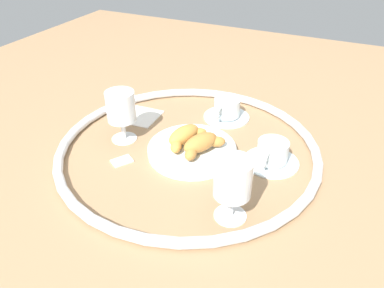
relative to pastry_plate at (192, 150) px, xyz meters
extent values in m
plane|color=#997551|center=(-0.01, -0.01, -0.01)|extent=(2.20, 2.20, 0.00)
torus|color=silver|center=(-0.01, -0.01, 0.00)|extent=(0.67, 0.67, 0.02)
cylinder|color=silver|center=(0.00, 0.00, 0.00)|extent=(0.23, 0.23, 0.02)
torus|color=silver|center=(0.00, 0.00, 0.01)|extent=(0.23, 0.23, 0.01)
ellipsoid|color=#CC893D|center=(-0.01, -0.03, 0.03)|extent=(0.11, 0.07, 0.04)
ellipsoid|color=#CC893D|center=(0.04, -0.03, 0.02)|extent=(0.05, 0.04, 0.03)
ellipsoid|color=#CC893D|center=(-0.04, 0.00, 0.02)|extent=(0.05, 0.05, 0.03)
ellipsoid|color=#BC7A38|center=(0.01, 0.03, 0.03)|extent=(0.11, 0.09, 0.04)
ellipsoid|color=#BC7A38|center=(0.05, 0.02, 0.02)|extent=(0.05, 0.03, 0.03)
ellipsoid|color=#BC7A38|center=(-0.03, 0.06, 0.02)|extent=(0.05, 0.05, 0.03)
cylinder|color=silver|center=(-0.05, 0.19, -0.01)|extent=(0.14, 0.14, 0.01)
cylinder|color=silver|center=(-0.05, 0.19, 0.02)|extent=(0.08, 0.08, 0.05)
cylinder|color=#937A60|center=(-0.05, 0.19, 0.04)|extent=(0.07, 0.07, 0.01)
torus|color=silver|center=(0.00, 0.19, 0.02)|extent=(0.04, 0.01, 0.04)
cylinder|color=silver|center=(-0.22, 0.01, -0.01)|extent=(0.14, 0.14, 0.01)
cylinder|color=silver|center=(-0.22, 0.01, 0.02)|extent=(0.08, 0.08, 0.05)
cylinder|color=brown|center=(-0.22, 0.01, 0.04)|extent=(0.07, 0.07, 0.01)
torus|color=silver|center=(-0.17, 0.01, 0.02)|extent=(0.04, 0.01, 0.04)
cylinder|color=white|center=(0.01, -0.20, -0.01)|extent=(0.07, 0.07, 0.01)
cylinder|color=white|center=(0.01, -0.20, 0.02)|extent=(0.01, 0.01, 0.05)
cylinder|color=white|center=(0.01, -0.20, 0.09)|extent=(0.08, 0.08, 0.08)
cylinder|color=gold|center=(0.01, -0.20, 0.07)|extent=(0.07, 0.07, 0.05)
cylinder|color=white|center=(0.17, 0.17, -0.01)|extent=(0.07, 0.07, 0.01)
cylinder|color=white|center=(0.17, 0.17, 0.02)|extent=(0.01, 0.01, 0.05)
cylinder|color=white|center=(0.17, 0.17, 0.09)|extent=(0.08, 0.08, 0.08)
cylinder|color=yellow|center=(0.17, 0.17, 0.07)|extent=(0.07, 0.07, 0.05)
cube|color=white|center=(0.11, -0.14, -0.01)|extent=(0.06, 0.06, 0.01)
cube|color=silver|center=(-0.11, -0.22, -0.01)|extent=(0.11, 0.11, 0.01)
camera|label=1|loc=(0.72, 0.34, 0.54)|focal=35.18mm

